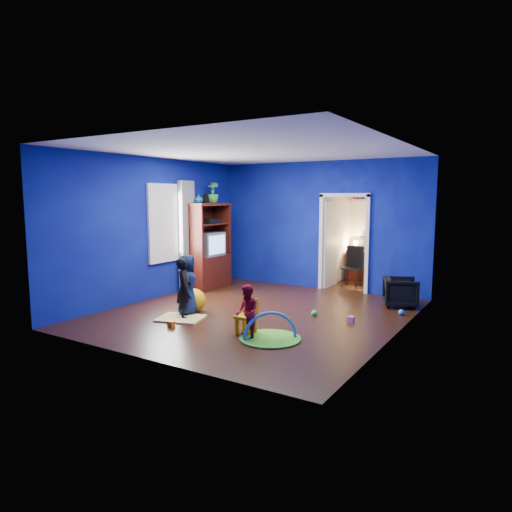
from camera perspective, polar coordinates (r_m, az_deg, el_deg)
The scene contains 32 objects.
floor at distance 8.34m, azimuth 0.00°, elevation -7.19°, with size 5.00×5.50×0.01m, color black.
ceiling at distance 8.11m, azimuth 0.00°, elevation 13.06°, with size 5.00×5.50×0.01m, color white.
wall_back at distance 10.53m, azimuth 7.93°, elevation 3.80°, with size 5.00×0.02×2.90m, color navy.
wall_front at distance 5.95m, azimuth -14.10°, elevation 0.88°, with size 5.00×0.02×2.90m, color navy.
wall_left at distance 9.65m, azimuth -12.74°, elevation 3.36°, with size 0.02×5.50×2.90m, color navy.
wall_right at distance 7.11m, azimuth 17.40°, elevation 1.80°, with size 0.02×5.50×2.90m, color navy.
alcove at distance 11.13m, azimuth 12.58°, elevation 2.85°, with size 1.00×1.75×2.50m, color silver, non-canonical shape.
armchair at distance 9.21m, azimuth 17.62°, elevation -4.33°, with size 0.60×0.62×0.56m, color black.
child_black at distance 8.02m, azimuth -9.00°, elevation -3.99°, with size 0.39×0.25×1.06m, color black.
child_navy at distance 8.23m, azimuth -8.60°, elevation -3.57°, with size 0.53×0.35×1.09m, color #0D1533.
toddler_red at distance 6.80m, azimuth -1.12°, elevation -7.03°, with size 0.40×0.31×0.82m, color #AD1221.
vase at distance 10.28m, azimuth -7.18°, elevation 7.12°, with size 0.19×0.19×0.20m, color #0C5363.
potted_plant at distance 10.69m, azimuth -5.42°, elevation 7.92°, with size 0.27×0.27×0.48m, color green.
tv_armoire at distance 10.57m, azimuth -6.06°, elevation 1.28°, with size 0.58×1.14×1.96m, color #3E150A.
crt_tv at distance 10.54m, azimuth -5.89°, elevation 1.49°, with size 0.46×0.70×0.54m, color silver.
yellow_blanket at distance 8.07m, azimuth -9.39°, elevation -7.69°, with size 0.75×0.60×0.03m, color #F2E07A.
hopper_ball at distance 8.52m, azimuth -7.72°, elevation -5.49°, with size 0.42×0.42×0.42m, color yellow.
kid_chair at distance 7.08m, azimuth -1.26°, elevation -7.77°, with size 0.28×0.28×0.50m, color yellow.
play_mat at distance 6.88m, azimuth 1.77°, elevation -10.28°, with size 0.92×0.92×0.02m, color #2B9020.
toy_arch at distance 6.88m, azimuth 1.77°, elevation -10.22°, with size 0.82×0.82×0.05m, color #3F8CD8.
window_left at distance 9.88m, azimuth -11.27°, elevation 4.07°, with size 0.03×0.95×1.55m, color white.
curtain at distance 10.24m, azimuth -8.66°, elevation 2.56°, with size 0.14×0.42×2.40m, color slate.
doorway at distance 10.33m, azimuth 10.94°, elevation 1.44°, with size 1.16×0.10×2.10m, color white.
study_desk at distance 11.83m, azimuth 13.47°, elevation -1.18°, with size 0.88×0.44×0.75m, color #3D140A.
desk_monitor at distance 11.87m, azimuth 13.74°, elevation 1.64°, with size 0.40×0.05×0.32m, color black.
desk_lamp at distance 11.91m, azimuth 12.37°, elevation 1.60°, with size 0.14×0.14×0.14m, color #FFD88C.
folding_chair at distance 10.92m, azimuth 11.89°, elevation -1.39°, with size 0.40×0.40×0.92m, color black.
book_shelf at distance 11.81m, azimuth 13.89°, elevation 6.81°, with size 0.88×0.24×0.04m, color white.
toy_0 at distance 8.61m, azimuth 17.71°, elevation -6.70°, with size 0.11×0.11×0.11m, color blue.
toy_1 at distance 7.61m, azimuth -10.58°, elevation -8.37°, with size 0.10×0.08×0.10m, color orange.
toy_2 at distance 8.22m, azimuth 7.30°, elevation -7.08°, with size 0.11×0.11×0.11m, color #35BB5B.
toy_3 at distance 7.93m, azimuth 11.79°, elevation -7.76°, with size 0.10×0.08×0.10m, color #DB52B6.
Camera 1 is at (4.25, -6.86, 2.11)m, focal length 32.00 mm.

